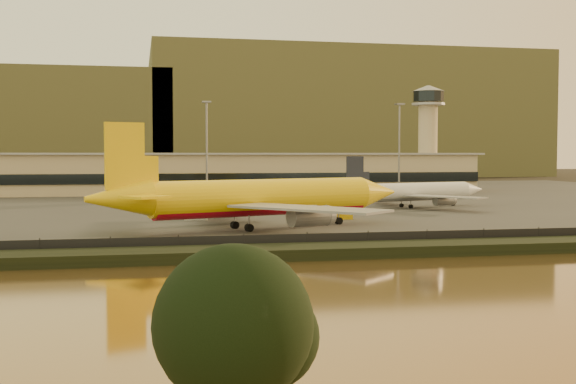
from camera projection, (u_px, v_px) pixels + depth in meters
The scene contains 13 objects.
ground at pixel (327, 240), 104.44m from camera, with size 900.00×900.00×0.00m, color black.
embankment at pixel (363, 250), 87.78m from camera, with size 320.00×7.00×1.40m, color black.
tarmac at pixel (239, 199), 197.35m from camera, with size 320.00×220.00×0.20m, color #2D2D2D.
perimeter_fence at pixel (353, 241), 91.66m from camera, with size 300.00×0.05×2.20m, color black.
terminal_building at pixel (179, 174), 223.97m from camera, with size 202.00×25.00×12.60m.
control_tower at pixel (428, 127), 245.56m from camera, with size 11.20×11.20×35.50m.
apron_light_masts at pixel (309, 141), 180.00m from camera, with size 152.20×12.20×25.40m.
distant_hills at pixel (149, 122), 431.14m from camera, with size 470.00×160.00×70.00m.
dhl_cargo_jet at pixel (258, 198), 116.85m from camera, with size 54.80×52.13×16.82m.
white_narrowbody_jet at pixel (414, 192), 164.82m from camera, with size 40.16×38.32×11.73m.
gse_vehicle_yellow at pixel (342, 215), 134.94m from camera, with size 3.70×1.66×1.66m, color yellow.
gse_vehicle_white at pixel (196, 215), 133.56m from camera, with size 4.31×1.94×1.94m, color silver.
shore_tree at pixel (242, 328), 27.94m from camera, with size 6.72×6.23×8.95m.
Camera 1 is at (-26.54, -100.65, 12.36)m, focal length 45.00 mm.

